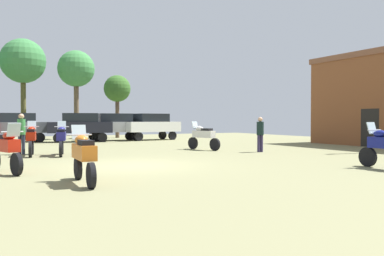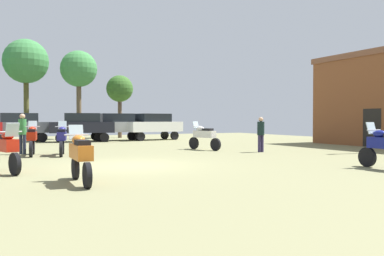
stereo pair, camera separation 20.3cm
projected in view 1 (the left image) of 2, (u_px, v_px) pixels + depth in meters
ground_plane at (133, 166)px, 13.75m from camera, size 44.00×52.00×0.02m
motorcycle_1 at (203, 136)px, 20.72m from camera, size 0.83×2.13×1.47m
motorcycle_3 at (61, 139)px, 17.46m from camera, size 0.72×2.16×1.50m
motorcycle_5 at (5, 148)px, 11.76m from camera, size 0.88×2.21×1.48m
motorcycle_7 at (31, 139)px, 17.30m from camera, size 0.66×2.15×1.51m
motorcycle_8 at (84, 155)px, 9.86m from camera, size 0.62×2.19×1.44m
car_1 at (115, 125)px, 29.76m from camera, size 4.41×2.09×2.00m
car_2 at (151, 125)px, 30.51m from camera, size 4.51×2.39×2.00m
car_3 at (80, 125)px, 28.03m from camera, size 4.57×2.62×2.00m
car_5 at (15, 125)px, 27.39m from camera, size 4.48×2.29×2.00m
person_2 at (21, 130)px, 18.03m from camera, size 0.47×0.47×1.83m
person_3 at (260, 132)px, 19.28m from camera, size 0.34×0.34×1.68m
tree_3 at (117, 90)px, 34.04m from camera, size 2.26×2.26×5.31m
tree_6 at (76, 70)px, 32.05m from camera, size 2.90×2.90×7.07m
tree_7 at (23, 62)px, 31.05m from camera, size 3.42×3.42×7.80m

